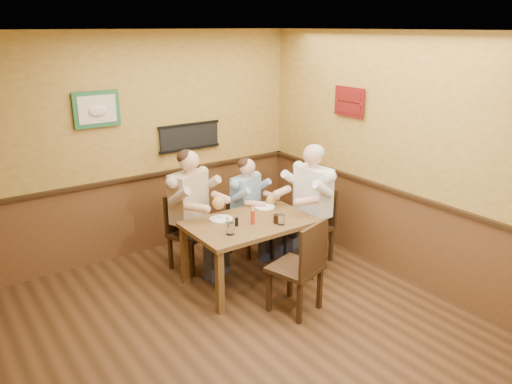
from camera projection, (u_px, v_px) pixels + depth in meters
room at (226, 168)px, 4.24m from camera, size 5.02×5.03×2.81m
dining_table at (250, 229)px, 5.63m from camera, size 1.40×0.90×0.75m
chair_back_left at (190, 232)px, 6.02m from camera, size 0.55×0.55×0.94m
chair_back_right at (246, 224)px, 6.46m from camera, size 0.48×0.48×0.80m
chair_right_end at (312, 225)px, 6.22m from camera, size 0.46×0.46×0.94m
chair_near_side at (295, 266)px, 5.10m from camera, size 0.58×0.58×1.01m
diner_tan_shirt at (189, 217)px, 5.96m from camera, size 0.79×0.79×1.34m
diner_blue_polo at (246, 211)px, 6.40m from camera, size 0.68×0.68×1.14m
diner_white_elder at (313, 210)px, 6.16m from camera, size 0.66×0.66×1.35m
water_glass_left at (230, 229)px, 5.23m from camera, size 0.11×0.11×0.13m
water_glass_mid at (281, 220)px, 5.49m from camera, size 0.10×0.10×0.12m
cola_tumbler at (277, 219)px, 5.54m from camera, size 0.09×0.09×0.10m
hot_sauce_bottle at (253, 217)px, 5.49m from camera, size 0.05×0.05×0.18m
salt_shaker at (228, 220)px, 5.50m from camera, size 0.05×0.05×0.10m
pepper_shaker at (237, 222)px, 5.46m from camera, size 0.05×0.05×0.10m
plate_far_left at (221, 219)px, 5.65m from camera, size 0.31×0.31×0.02m
plate_far_right at (265, 207)px, 6.02m from camera, size 0.26×0.26×0.02m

